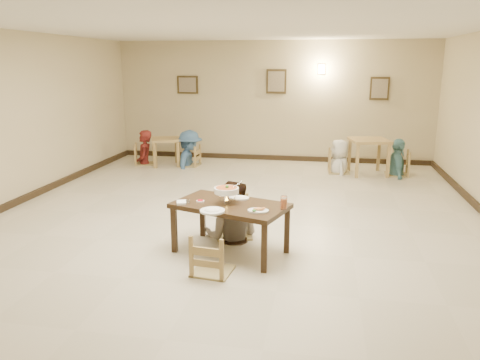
% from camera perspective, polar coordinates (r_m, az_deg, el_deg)
% --- Properties ---
extents(floor, '(10.00, 10.00, 0.00)m').
position_cam_1_polar(floor, '(7.45, -0.61, -5.07)').
color(floor, beige).
rests_on(floor, ground).
extents(ceiling, '(10.00, 10.00, 0.00)m').
position_cam_1_polar(ceiling, '(7.06, -0.68, 18.60)').
color(ceiling, silver).
rests_on(ceiling, wall_back).
extents(wall_back, '(10.00, 0.00, 10.00)m').
position_cam_1_polar(wall_back, '(12.02, 3.94, 9.52)').
color(wall_back, '#BDAE8B').
rests_on(wall_back, floor).
extents(wall_front, '(10.00, 0.00, 10.00)m').
position_cam_1_polar(wall_front, '(2.51, -23.09, -9.03)').
color(wall_front, '#BDAE8B').
rests_on(wall_front, floor).
extents(baseboard_back, '(8.00, 0.06, 0.12)m').
position_cam_1_polar(baseboard_back, '(12.19, 3.81, 2.75)').
color(baseboard_back, black).
rests_on(baseboard_back, floor).
extents(baseboard_left, '(0.06, 10.00, 0.12)m').
position_cam_1_polar(baseboard_left, '(9.03, -26.21, -2.71)').
color(baseboard_left, black).
rests_on(baseboard_left, floor).
extents(picture_a, '(0.55, 0.04, 0.45)m').
position_cam_1_polar(picture_a, '(12.40, -6.41, 11.46)').
color(picture_a, '#312614').
rests_on(picture_a, wall_back).
extents(picture_b, '(0.50, 0.04, 0.60)m').
position_cam_1_polar(picture_b, '(11.94, 4.45, 11.89)').
color(picture_b, '#312614').
rests_on(picture_b, wall_back).
extents(picture_c, '(0.45, 0.04, 0.55)m').
position_cam_1_polar(picture_c, '(11.95, 16.65, 10.64)').
color(picture_c, '#312614').
rests_on(picture_c, wall_back).
extents(wall_sconce, '(0.16, 0.05, 0.22)m').
position_cam_1_polar(wall_sconce, '(11.87, 9.91, 13.16)').
color(wall_sconce, '#FFD88C').
rests_on(wall_sconce, wall_back).
extents(main_table, '(1.62, 1.22, 0.67)m').
position_cam_1_polar(main_table, '(6.09, -1.18, -3.60)').
color(main_table, '#311F10').
rests_on(main_table, floor).
extents(chair_far, '(0.50, 0.50, 1.06)m').
position_cam_1_polar(chair_far, '(6.71, -0.74, -2.50)').
color(chair_far, tan).
rests_on(chair_far, floor).
extents(chair_near, '(0.45, 0.45, 0.96)m').
position_cam_1_polar(chair_near, '(5.55, -3.42, -6.65)').
color(chair_near, tan).
rests_on(chair_near, floor).
extents(main_diner, '(0.84, 0.66, 1.69)m').
position_cam_1_polar(main_diner, '(6.52, -1.02, -0.11)').
color(main_diner, gray).
rests_on(main_diner, floor).
extents(curry_warmer, '(0.36, 0.32, 0.29)m').
position_cam_1_polar(curry_warmer, '(6.04, -1.66, -1.29)').
color(curry_warmer, silver).
rests_on(curry_warmer, main_table).
extents(rice_plate_far, '(0.27, 0.27, 0.06)m').
position_cam_1_polar(rice_plate_far, '(6.27, -0.12, -2.17)').
color(rice_plate_far, white).
rests_on(rice_plate_far, main_table).
extents(rice_plate_near, '(0.31, 0.31, 0.07)m').
position_cam_1_polar(rice_plate_near, '(5.73, -3.38, -3.74)').
color(rice_plate_near, white).
rests_on(rice_plate_near, main_table).
extents(fried_plate, '(0.26, 0.26, 0.06)m').
position_cam_1_polar(fried_plate, '(5.73, 2.21, -3.70)').
color(fried_plate, white).
rests_on(fried_plate, main_table).
extents(chili_dish, '(0.11, 0.11, 0.02)m').
position_cam_1_polar(chili_dish, '(6.15, -4.86, -2.57)').
color(chili_dish, white).
rests_on(chili_dish, main_table).
extents(napkin_cutlery, '(0.19, 0.26, 0.03)m').
position_cam_1_polar(napkin_cutlery, '(6.11, -7.12, -2.73)').
color(napkin_cutlery, white).
rests_on(napkin_cutlery, main_table).
extents(drink_glass, '(0.08, 0.08, 0.17)m').
position_cam_1_polar(drink_glass, '(5.84, 5.36, -2.81)').
color(drink_glass, white).
rests_on(drink_glass, main_table).
extents(bg_table_left, '(0.88, 0.88, 0.67)m').
position_cam_1_polar(bg_table_left, '(11.56, -9.03, 4.41)').
color(bg_table_left, '#9E814D').
rests_on(bg_table_left, floor).
extents(bg_table_right, '(0.94, 0.94, 0.80)m').
position_cam_1_polar(bg_table_right, '(10.85, 15.47, 4.09)').
color(bg_table_right, '#9E814D').
rests_on(bg_table_right, floor).
extents(bg_chair_ll, '(0.46, 0.46, 0.97)m').
position_cam_1_polar(bg_chair_ll, '(11.78, -11.64, 4.20)').
color(bg_chair_ll, tan).
rests_on(bg_chair_ll, floor).
extents(bg_chair_lr, '(0.45, 0.45, 0.96)m').
position_cam_1_polar(bg_chair_lr, '(11.44, -6.20, 4.09)').
color(bg_chair_lr, tan).
rests_on(bg_chair_lr, floor).
extents(bg_chair_rl, '(0.48, 0.48, 1.02)m').
position_cam_1_polar(bg_chair_rl, '(10.89, 12.06, 3.50)').
color(bg_chair_rl, tan).
rests_on(bg_chair_rl, floor).
extents(bg_chair_rr, '(0.50, 0.50, 1.06)m').
position_cam_1_polar(bg_chair_rr, '(10.96, 18.73, 3.25)').
color(bg_chair_rr, tan).
rests_on(bg_chair_rr, floor).
extents(bg_diner_a, '(0.58, 0.71, 1.70)m').
position_cam_1_polar(bg_diner_a, '(11.73, -11.72, 5.95)').
color(bg_diner_a, maroon).
rests_on(bg_diner_a, floor).
extents(bg_diner_b, '(0.69, 1.15, 1.75)m').
position_cam_1_polar(bg_diner_b, '(11.38, -6.25, 6.05)').
color(bg_diner_b, '#426289').
rests_on(bg_diner_b, floor).
extents(bg_diner_c, '(0.62, 0.83, 1.53)m').
position_cam_1_polar(bg_diner_c, '(10.84, 12.13, 4.84)').
color(bg_diner_c, silver).
rests_on(bg_diner_c, floor).
extents(bg_diner_d, '(0.44, 0.98, 1.66)m').
position_cam_1_polar(bg_diner_d, '(10.91, 18.85, 4.80)').
color(bg_diner_d, '#58929A').
rests_on(bg_diner_d, floor).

